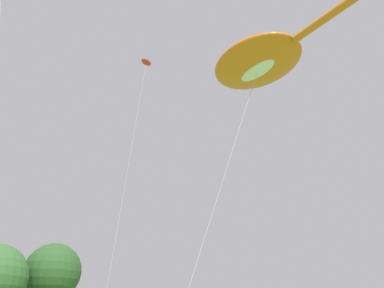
% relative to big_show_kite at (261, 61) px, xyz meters
% --- Properties ---
extents(big_show_kite, '(8.28, 14.63, 16.25)m').
position_rel_big_show_kite_xyz_m(big_show_kite, '(0.00, 0.00, 0.00)').
color(big_show_kite, orange).
rests_on(big_show_kite, ground).
extents(small_kite_streamer_purple, '(3.59, 2.64, 19.45)m').
position_rel_big_show_kite_xyz_m(small_kite_streamer_purple, '(-2.63, 8.44, 3.21)').
color(small_kite_streamer_purple, red).
rests_on(small_kite_streamer_purple, ground).
extents(tree_broad_distant, '(7.36, 7.36, 11.90)m').
position_rel_big_show_kite_xyz_m(tree_broad_distant, '(4.87, 40.89, -7.49)').
color(tree_broad_distant, '#513823').
rests_on(tree_broad_distant, ground).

